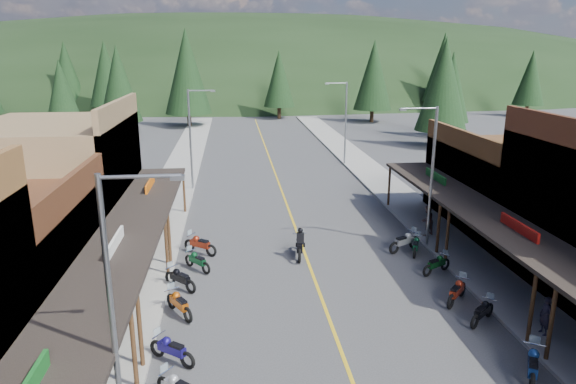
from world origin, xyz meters
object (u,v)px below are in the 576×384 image
object	(u,v)px
streetlight_1	(192,135)
bike_west_11	(200,243)
bike_west_8	(179,303)
bike_east_8	(457,290)
bike_east_6	(533,364)
bike_west_10	(197,260)
pine_11	(444,84)
pine_5	(443,67)
streetlight_0	(117,305)
bike_east_7	(483,311)
pine_3	(279,78)
streetlight_3	(344,119)
pine_7	(66,72)
streetlight_2	(430,171)
pine_8	(62,97)
pedestrian_east_a	(545,316)
bike_east_11	(404,241)
bike_west_7	(172,348)
bike_west_9	(180,278)
bike_east_9	(437,263)
pine_2	(187,71)
rider_on_bike	(300,245)
pine_1	(106,73)
pine_9	(451,87)
pine_10	(119,84)
shop_west_3	(59,183)
bike_east_10	(416,245)
shop_east_3	(511,186)
pedestrian_east_b	(427,220)
pine_6	(531,78)

from	to	relation	value
streetlight_1	bike_west_11	xyz separation A→B (m)	(1.19, -13.69, -3.84)
bike_west_8	bike_east_8	world-z (taller)	bike_west_8
bike_east_6	bike_west_10	bearing A→B (deg)	169.48
bike_east_8	pine_11	bearing A→B (deg)	111.74
pine_5	streetlight_0	bearing A→B (deg)	-117.70
pine_5	bike_east_7	bearing A→B (deg)	-110.98
pine_3	bike_west_10	world-z (taller)	pine_3
streetlight_3	pine_7	distance (m)	60.34
streetlight_2	bike_west_8	world-z (taller)	streetlight_2
streetlight_3	pine_8	world-z (taller)	pine_8
pedestrian_east_a	bike_east_6	bearing A→B (deg)	-39.66
streetlight_1	bike_east_11	size ratio (longest dim) A/B	3.65
bike_west_7	bike_west_9	bearing A→B (deg)	39.52
streetlight_1	bike_east_9	world-z (taller)	streetlight_1
pine_2	rider_on_bike	xyz separation A→B (m)	(9.65, -50.71, -7.28)
bike_east_7	bike_east_11	world-z (taller)	bike_east_11
pine_1	bike_west_11	size ratio (longest dim) A/B	5.79
bike_west_11	pedestrian_east_a	xyz separation A→B (m)	(13.84, -10.11, 0.32)
bike_east_8	pedestrian_east_a	distance (m)	3.82
pine_9	pine_10	world-z (taller)	pine_10
shop_west_3	bike_east_8	xyz separation A→B (m)	(19.69, -9.98, -2.92)
bike_west_7	bike_east_8	distance (m)	12.54
pine_8	pine_9	distance (m)	46.27
pine_2	bike_east_10	world-z (taller)	pine_2
bike_west_8	bike_west_11	size ratio (longest dim) A/B	0.99
shop_east_3	pine_8	world-z (taller)	pine_8
pine_3	streetlight_2	bearing A→B (deg)	-87.09
pedestrian_east_b	bike_west_9	bearing A→B (deg)	-8.71
bike_west_11	bike_east_8	world-z (taller)	bike_west_11
streetlight_2	bike_east_6	world-z (taller)	streetlight_2
bike_east_8	shop_west_3	bearing A→B (deg)	-164.12
streetlight_1	pedestrian_east_a	bearing A→B (deg)	-57.74
pine_7	pine_10	distance (m)	29.53
bike_east_9	bike_west_9	bearing A→B (deg)	-117.23
pine_2	bike_east_11	size ratio (longest dim) A/B	6.38
bike_west_7	bike_east_11	world-z (taller)	bike_east_11
streetlight_0	bike_east_6	world-z (taller)	streetlight_0
pine_2	pine_9	world-z (taller)	pine_2
pine_11	bike_east_11	size ratio (longest dim) A/B	5.65
pine_3	pine_6	distance (m)	42.05
rider_on_bike	pedestrian_east_b	world-z (taller)	pedestrian_east_b
pine_3	bike_west_9	world-z (taller)	pine_3
streetlight_3	pedestrian_east_b	world-z (taller)	streetlight_3
pine_10	pedestrian_east_a	bearing A→B (deg)	-63.28
streetlight_0	pine_10	size ratio (longest dim) A/B	0.69
shop_east_3	bike_west_9	world-z (taller)	shop_east_3
shop_east_3	streetlight_3	xyz separation A→B (m)	(-6.80, 18.70, 1.93)
shop_west_3	bike_east_6	bearing A→B (deg)	-38.22
streetlight_1	streetlight_2	world-z (taller)	same
pine_6	bike_east_11	size ratio (longest dim) A/B	5.02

